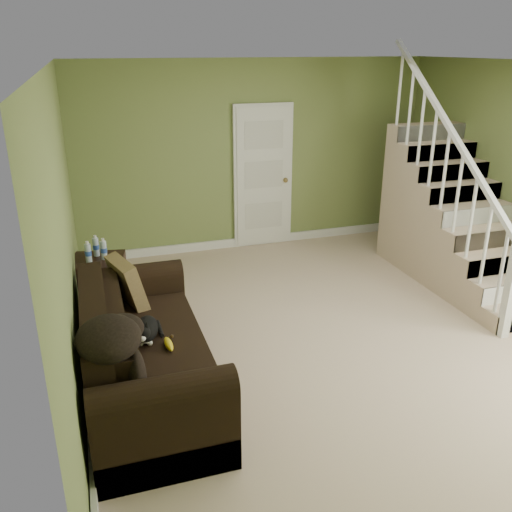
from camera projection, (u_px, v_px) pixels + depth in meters
floor at (336, 330)px, 5.60m from camera, size 5.00×5.50×0.01m
ceiling at (352, 64)px, 4.65m from camera, size 5.00×5.50×0.01m
wall_back at (255, 156)px, 7.57m from camera, size 5.00×0.04×2.60m
wall_left at (66, 236)px, 4.42m from camera, size 0.04×5.50×2.60m
baseboard_back at (256, 240)px, 7.99m from camera, size 5.00×0.04×0.12m
baseboard_left at (87, 365)px, 4.88m from camera, size 0.04×5.50×0.12m
door at (263, 177)px, 7.66m from camera, size 0.86×0.12×2.02m
staircase at (450, 225)px, 6.79m from camera, size 1.00×2.51×2.82m
sofa at (141, 357)px, 4.49m from camera, size 0.97×2.25×0.89m
side_table at (100, 286)px, 5.84m from camera, size 0.62×0.62×0.87m
cat at (147, 330)px, 4.43m from camera, size 0.27×0.51×0.25m
banana at (169, 344)px, 4.34m from camera, size 0.07×0.22×0.06m
throw_pillow at (128, 284)px, 5.04m from camera, size 0.37×0.54×0.51m
throw_blanket at (108, 338)px, 3.63m from camera, size 0.49×0.62×0.24m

